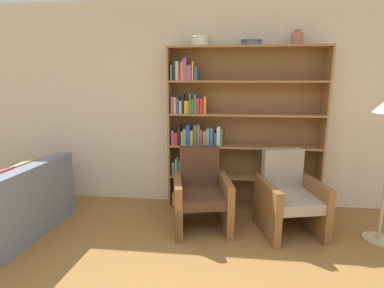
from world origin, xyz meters
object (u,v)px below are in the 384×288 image
bowl_sage (251,42)px  armchair_leather (201,194)px  vase_tall (297,38)px  bowl_cream (200,41)px  bookshelf (229,132)px  couch (6,210)px  armchair_cushioned (289,198)px

bowl_sage → armchair_leather: size_ratio=0.28×
vase_tall → armchair_leather: vase_tall is taller
bowl_cream → vase_tall: vase_tall is taller
vase_tall → armchair_leather: 2.20m
bowl_sage → armchair_leather: 1.95m
bowl_cream → armchair_leather: (0.08, -0.57, -1.80)m
bowl_sage → bookshelf: bearing=175.9°
bowl_sage → couch: (-2.71, -1.05, -1.88)m
armchair_leather → armchair_cushioned: same height
bookshelf → couch: bookshelf is taller
bookshelf → couch: bearing=-156.6°
bowl_cream → armchair_leather: bowl_cream is taller
armchair_cushioned → bowl_sage: bearing=-65.3°
couch → armchair_cushioned: (3.16, 0.48, 0.10)m
bookshelf → couch: 2.79m
vase_tall → armchair_leather: size_ratio=0.20×
bowl_cream → armchair_leather: bearing=-82.4°
bowl_sage → armchair_leather: bearing=-134.4°
bookshelf → bowl_sage: bearing=-4.1°
bowl_sage → armchair_cushioned: bowl_sage is taller
bookshelf → couch: size_ratio=1.40×
bowl_cream → armchair_leather: size_ratio=0.26×
armchair_cushioned → bookshelf: bearing=-53.9°
bowl_cream → couch: bearing=-153.1°
bookshelf → armchair_cushioned: (0.69, -0.59, -0.65)m
couch → armchair_cushioned: 3.19m
couch → armchair_leather: 2.20m
bookshelf → bowl_cream: bearing=-177.5°
vase_tall → armchair_cushioned: bearing=-99.3°
bookshelf → vase_tall: 1.41m
vase_tall → couch: 3.92m
bowl_sage → vase_tall: size_ratio=1.41×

